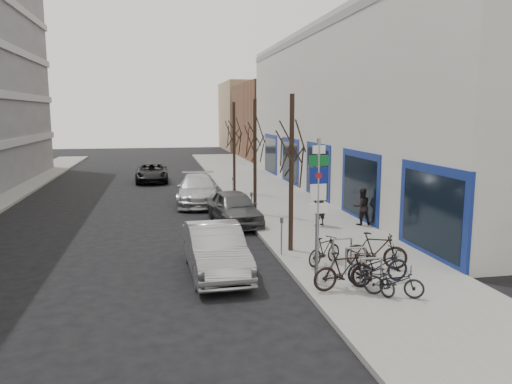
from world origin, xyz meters
name	(u,v)px	position (x,y,z in m)	size (l,w,h in m)	color
ground	(231,295)	(0.00, 0.00, 0.00)	(120.00, 120.00, 0.00)	black
sidewalk_east	(294,214)	(4.50, 10.00, 0.07)	(5.00, 70.00, 0.15)	slate
commercial_building	(461,111)	(17.00, 16.00, 5.00)	(20.00, 32.00, 10.00)	#B7B7B2
brick_building_far	(296,121)	(13.00, 40.00, 4.00)	(12.00, 14.00, 8.00)	brown
tan_building_far	(271,116)	(13.50, 55.00, 4.50)	(13.00, 12.00, 9.00)	#937A5B
highway_sign_pole	(318,203)	(2.40, -0.01, 2.46)	(0.55, 0.10, 4.20)	gray
bike_rack	(356,257)	(3.80, 0.60, 0.66)	(0.66, 2.26, 0.83)	gray
tree_near	(292,136)	(2.60, 3.50, 4.10)	(1.80, 1.80, 5.50)	black
tree_mid	(255,130)	(2.60, 10.00, 4.10)	(1.80, 1.80, 5.50)	black
tree_far	(234,126)	(2.60, 16.50, 4.10)	(1.80, 1.80, 5.50)	black
meter_front	(282,233)	(2.15, 3.00, 0.92)	(0.10, 0.08, 1.27)	gray
meter_mid	(251,204)	(2.15, 8.50, 0.92)	(0.10, 0.08, 1.27)	gray
meter_back	(233,186)	(2.15, 14.00, 0.92)	(0.10, 0.08, 1.27)	gray
bike_near_left	(373,275)	(3.69, -0.89, 0.61)	(0.46, 1.52, 0.93)	black
bike_near_right	(344,270)	(2.98, -0.58, 0.69)	(0.53, 1.78, 1.08)	black
bike_mid_curb	(378,263)	(4.12, -0.23, 0.72)	(0.57, 1.87, 1.14)	black
bike_mid_inner	(325,250)	(3.21, 1.69, 0.61)	(0.45, 1.51, 0.92)	black
bike_far_curb	(394,279)	(4.08, -1.30, 0.62)	(0.46, 1.54, 0.94)	black
bike_far_inner	(376,250)	(4.63, 1.01, 0.72)	(0.56, 1.89, 1.15)	black
parked_car_front	(215,250)	(-0.20, 1.90, 0.75)	(1.59, 4.57, 1.50)	#98989D
parked_car_mid	(234,208)	(1.40, 8.60, 0.74)	(1.76, 4.37, 1.49)	#494A4E
parked_car_back	(198,190)	(0.21, 13.88, 0.78)	(2.18, 5.37, 1.56)	#B8B9BD
lane_car	(152,173)	(-2.33, 23.37, 0.66)	(2.19, 4.75, 1.32)	black
pedestrian_near	(320,205)	(4.78, 6.95, 1.02)	(0.64, 0.42, 1.75)	black
pedestrian_far	(362,206)	(6.60, 6.79, 0.95)	(0.59, 0.40, 1.60)	black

